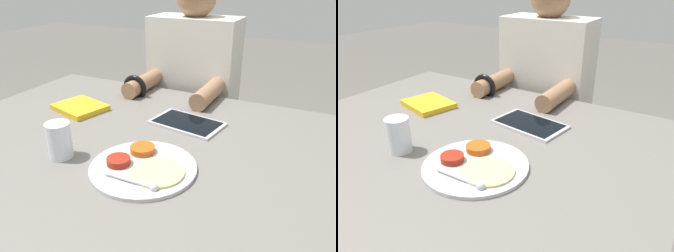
{
  "view_description": "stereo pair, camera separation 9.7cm",
  "coord_description": "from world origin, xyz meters",
  "views": [
    {
      "loc": [
        0.53,
        -0.75,
        1.18
      ],
      "look_at": [
        0.15,
        0.04,
        0.76
      ],
      "focal_mm": 35.0,
      "sensor_mm": 36.0,
      "label": 1
    },
    {
      "loc": [
        0.62,
        -0.71,
        1.18
      ],
      "look_at": [
        0.15,
        0.04,
        0.76
      ],
      "focal_mm": 35.0,
      "sensor_mm": 36.0,
      "label": 2
    }
  ],
  "objects": [
    {
      "name": "dining_table",
      "position": [
        0.0,
        0.0,
        0.35
      ],
      "size": [
        1.27,
        1.02,
        0.7
      ],
      "color": "slate",
      "rests_on": "ground_plane"
    },
    {
      "name": "thali_tray",
      "position": [
        0.15,
        -0.12,
        0.71
      ],
      "size": [
        0.29,
        0.29,
        0.03
      ],
      "color": "#B7BABF",
      "rests_on": "dining_table"
    },
    {
      "name": "red_notebook",
      "position": [
        -0.28,
        0.14,
        0.71
      ],
      "size": [
        0.21,
        0.19,
        0.02
      ],
      "color": "silver",
      "rests_on": "dining_table"
    },
    {
      "name": "tablet_device",
      "position": [
        0.14,
        0.2,
        0.71
      ],
      "size": [
        0.26,
        0.18,
        0.01
      ],
      "color": "#B7B7BC",
      "rests_on": "dining_table"
    },
    {
      "name": "person_diner",
      "position": [
        -0.02,
        0.65,
        0.54
      ],
      "size": [
        0.41,
        0.45,
        1.17
      ],
      "color": "black",
      "rests_on": "ground_plane"
    },
    {
      "name": "drinking_glass",
      "position": [
        -0.09,
        -0.16,
        0.75
      ],
      "size": [
        0.07,
        0.07,
        0.1
      ],
      "color": "silver",
      "rests_on": "dining_table"
    }
  ]
}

